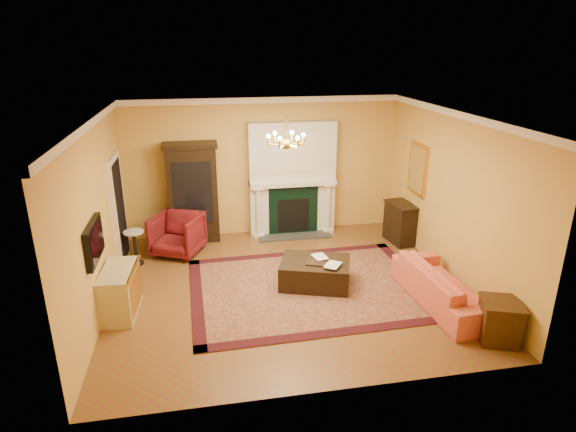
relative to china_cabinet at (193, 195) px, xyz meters
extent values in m
cube|color=brown|center=(1.56, -2.49, -1.03)|extent=(6.00, 5.50, 0.02)
cube|color=silver|center=(1.56, -2.49, 1.99)|extent=(6.00, 5.50, 0.02)
cube|color=gold|center=(1.56, 0.27, 0.48)|extent=(6.00, 0.02, 3.00)
cube|color=gold|center=(1.56, -5.25, 0.48)|extent=(6.00, 0.02, 3.00)
cube|color=gold|center=(-1.45, -2.49, 0.48)|extent=(0.02, 5.50, 3.00)
cube|color=gold|center=(4.57, -2.49, 0.48)|extent=(0.02, 5.50, 3.00)
cube|color=silver|center=(2.16, 0.10, 0.23)|extent=(1.90, 0.32, 2.50)
cube|color=silver|center=(2.16, -0.07, 0.83)|extent=(1.10, 0.01, 0.80)
cube|color=black|center=(2.16, -0.07, -0.47)|extent=(1.10, 0.02, 1.10)
cube|color=black|center=(2.16, -0.08, -0.57)|extent=(0.70, 0.02, 0.75)
cube|color=#333333|center=(2.16, -0.19, -1.00)|extent=(1.60, 0.50, 0.04)
cube|color=silver|center=(2.16, 0.04, 0.16)|extent=(1.90, 0.44, 0.10)
cylinder|color=silver|center=(1.38, -0.08, -0.43)|extent=(0.14, 0.14, 1.18)
cylinder|color=silver|center=(2.94, -0.08, -0.43)|extent=(0.14, 0.14, 1.18)
cube|color=white|center=(1.56, 0.22, 1.92)|extent=(6.00, 0.08, 0.12)
cube|color=white|center=(-1.40, -2.49, 1.92)|extent=(0.08, 5.50, 0.12)
cube|color=white|center=(4.52, -2.49, 1.92)|extent=(0.08, 5.50, 0.12)
cube|color=silver|center=(-1.40, -0.79, 0.03)|extent=(0.08, 1.05, 2.10)
cube|color=black|center=(-1.37, -0.79, 0.00)|extent=(0.02, 0.85, 1.95)
cube|color=black|center=(-1.39, -3.09, 0.33)|extent=(0.08, 0.95, 0.58)
cube|color=black|center=(-1.35, -3.09, 0.33)|extent=(0.01, 0.85, 0.48)
cube|color=gold|center=(4.53, -1.09, 0.63)|extent=(0.05, 0.76, 1.05)
cube|color=white|center=(4.50, -1.09, 0.63)|extent=(0.01, 0.62, 0.90)
cylinder|color=gold|center=(1.56, -2.49, 1.78)|extent=(0.03, 0.03, 0.40)
sphere|color=gold|center=(1.56, -2.49, 1.53)|extent=(0.16, 0.16, 0.16)
sphere|color=#FFE5B2|center=(1.84, -2.49, 1.67)|extent=(0.07, 0.07, 0.07)
sphere|color=#FFE5B2|center=(1.70, -2.25, 1.67)|extent=(0.07, 0.07, 0.07)
sphere|color=#FFE5B2|center=(1.42, -2.25, 1.67)|extent=(0.07, 0.07, 0.07)
sphere|color=#FFE5B2|center=(1.28, -2.49, 1.67)|extent=(0.07, 0.07, 0.07)
sphere|color=#FFE5B2|center=(1.42, -2.73, 1.67)|extent=(0.07, 0.07, 0.07)
sphere|color=#FFE5B2|center=(1.70, -2.73, 1.67)|extent=(0.07, 0.07, 0.07)
cube|color=#400D11|center=(1.96, -2.59, -1.02)|extent=(4.21, 3.21, 0.02)
cube|color=black|center=(0.00, 0.00, 0.00)|extent=(1.03, 0.47, 2.05)
imported|color=maroon|center=(-0.35, -0.68, -0.56)|extent=(1.17, 1.14, 0.92)
cylinder|color=black|center=(-1.14, -1.03, -1.00)|extent=(0.27, 0.27, 0.04)
cylinder|color=black|center=(-1.14, -1.03, -0.68)|extent=(0.06, 0.06, 0.61)
cylinder|color=silver|center=(-1.14, -1.03, -0.35)|extent=(0.38, 0.38, 0.03)
cube|color=#C5B990|center=(-1.17, -2.85, -0.65)|extent=(0.54, 1.04, 0.76)
imported|color=#D64D43|center=(4.01, -3.50, -0.60)|extent=(0.76, 2.22, 0.85)
cube|color=#3A240F|center=(4.28, -4.63, -0.72)|extent=(0.66, 0.66, 0.60)
cube|color=black|center=(4.34, -0.91, -0.61)|extent=(0.52, 0.80, 0.84)
cube|color=black|center=(2.08, -2.49, -0.79)|extent=(1.41, 1.20, 0.45)
cube|color=black|center=(2.11, -2.57, -0.55)|extent=(0.49, 0.44, 0.03)
imported|color=gray|center=(2.07, -2.45, -0.39)|extent=(0.22, 0.07, 0.30)
imported|color=gray|center=(2.22, -2.72, -0.38)|extent=(0.20, 0.16, 0.32)
cylinder|color=gray|center=(1.39, 0.04, 0.25)|extent=(0.11, 0.11, 0.09)
cone|color=#0F3914|center=(1.39, 0.04, 0.46)|extent=(0.16, 0.16, 0.33)
cylinder|color=gray|center=(2.83, 0.04, 0.25)|extent=(0.10, 0.10, 0.08)
cone|color=#0F3914|center=(2.83, 0.04, 0.45)|extent=(0.15, 0.15, 0.31)
camera|label=1|loc=(0.22, -9.94, 3.06)|focal=30.00mm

